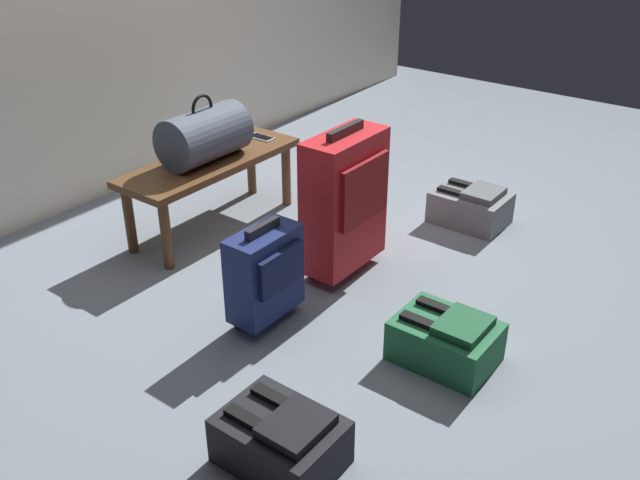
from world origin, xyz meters
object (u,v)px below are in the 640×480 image
(bench, at_px, (211,169))
(backpack_green, at_px, (446,340))
(cell_phone, at_px, (262,137))
(suitcase_upright_red, at_px, (345,200))
(backpack_grey, at_px, (471,206))
(suitcase_small_navy, at_px, (265,272))
(duffel_bag_slate, at_px, (204,135))
(backpack_dark, at_px, (281,440))

(bench, distance_m, backpack_green, 1.56)
(cell_phone, bearing_deg, suitcase_upright_red, -113.22)
(cell_phone, xyz_separation_m, backpack_grey, (0.48, -1.04, -0.30))
(bench, bearing_deg, backpack_green, -100.44)
(bench, xyz_separation_m, backpack_grey, (0.85, -1.05, -0.23))
(suitcase_upright_red, bearing_deg, backpack_grey, -16.78)
(suitcase_small_navy, xyz_separation_m, backpack_grey, (1.35, -0.26, -0.15))
(bench, bearing_deg, cell_phone, -2.13)
(suitcase_upright_red, relative_size, suitcase_small_navy, 1.55)
(cell_phone, distance_m, backpack_green, 1.66)
(cell_phone, height_order, suitcase_small_navy, suitcase_small_navy)
(bench, distance_m, duffel_bag_slate, 0.19)
(duffel_bag_slate, height_order, backpack_dark, duffel_bag_slate)
(cell_phone, bearing_deg, backpack_green, -113.69)
(bench, relative_size, cell_phone, 6.94)
(suitcase_small_navy, bearing_deg, backpack_dark, -135.75)
(duffel_bag_slate, distance_m, suitcase_small_navy, 0.96)
(duffel_bag_slate, relative_size, backpack_green, 1.16)
(bench, bearing_deg, suitcase_upright_red, -87.32)
(suitcase_small_navy, height_order, backpack_grey, suitcase_small_navy)
(duffel_bag_slate, distance_m, backpack_green, 1.59)
(bench, height_order, backpack_green, bench)
(bench, height_order, cell_phone, cell_phone)
(cell_phone, distance_m, backpack_dark, 1.99)
(cell_phone, relative_size, backpack_grey, 0.38)
(bench, bearing_deg, backpack_dark, -128.33)
(backpack_dark, bearing_deg, cell_phone, 42.72)
(suitcase_small_navy, bearing_deg, backpack_grey, -10.97)
(suitcase_upright_red, bearing_deg, backpack_dark, -153.98)
(suitcase_upright_red, height_order, backpack_green, suitcase_upright_red)
(bench, height_order, duffel_bag_slate, duffel_bag_slate)
(cell_phone, height_order, backpack_dark, cell_phone)
(suitcase_small_navy, distance_m, backpack_green, 0.77)
(cell_phone, relative_size, backpack_dark, 0.38)
(suitcase_small_navy, bearing_deg, backpack_green, -73.21)
(cell_phone, distance_m, suitcase_small_navy, 1.18)
(backpack_dark, bearing_deg, backpack_grey, 8.65)
(duffel_bag_slate, distance_m, cell_phone, 0.42)
(cell_phone, xyz_separation_m, backpack_dark, (-1.44, -1.33, -0.30))
(duffel_bag_slate, bearing_deg, backpack_dark, -127.67)
(bench, distance_m, suitcase_upright_red, 0.81)
(cell_phone, height_order, suitcase_upright_red, suitcase_upright_red)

